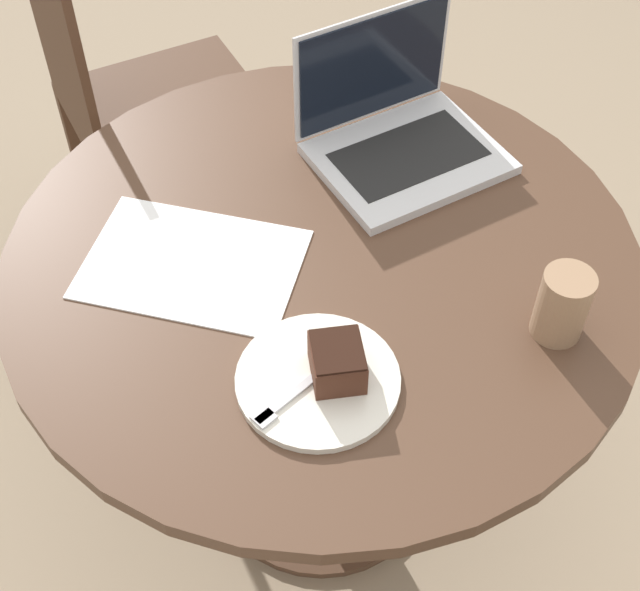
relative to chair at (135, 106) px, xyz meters
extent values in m
plane|color=gray|center=(-0.28, 0.71, -0.50)|extent=(12.00, 12.00, 0.00)
cylinder|color=#4C3323|center=(-0.28, 0.71, -0.49)|extent=(0.47, 0.47, 0.02)
cylinder|color=#4C3323|center=(-0.28, 0.71, -0.15)|extent=(0.12, 0.12, 0.65)
cylinder|color=#4C3323|center=(-0.28, 0.71, 0.19)|extent=(1.01, 1.01, 0.03)
cube|color=#472D1E|center=(-0.07, -0.02, -0.04)|extent=(0.52, 0.52, 0.02)
cube|color=#472D1E|center=(0.12, 0.04, 0.22)|extent=(0.13, 0.38, 0.50)
cube|color=#472D1E|center=(-0.20, -0.26, -0.27)|extent=(0.04, 0.04, 0.45)
cube|color=#472D1E|center=(-0.31, 0.11, -0.27)|extent=(0.04, 0.04, 0.45)
cube|color=#472D1E|center=(0.17, -0.15, -0.27)|extent=(0.04, 0.04, 0.45)
cube|color=#472D1E|center=(0.06, 0.22, -0.27)|extent=(0.04, 0.04, 0.45)
cube|color=white|center=(-0.08, 0.69, 0.20)|extent=(0.40, 0.35, 0.00)
cylinder|color=silver|center=(-0.23, 0.95, 0.21)|extent=(0.23, 0.23, 0.01)
cube|color=#472619|center=(-0.26, 0.95, 0.24)|extent=(0.07, 0.08, 0.05)
cube|color=black|center=(-0.26, 0.95, 0.27)|extent=(0.07, 0.08, 0.00)
cube|color=silver|center=(-0.21, 0.96, 0.22)|extent=(0.15, 0.10, 0.00)
cube|color=silver|center=(-0.15, 1.00, 0.22)|extent=(0.04, 0.04, 0.00)
cylinder|color=#997556|center=(-0.59, 0.93, 0.26)|extent=(0.07, 0.07, 0.11)
cube|color=silver|center=(-0.47, 0.52, 0.21)|extent=(0.37, 0.33, 0.02)
cube|color=black|center=(-0.47, 0.52, 0.22)|extent=(0.28, 0.21, 0.00)
cube|color=silver|center=(-0.43, 0.40, 0.32)|extent=(0.29, 0.10, 0.21)
cube|color=black|center=(-0.43, 0.41, 0.32)|extent=(0.27, 0.10, 0.19)
camera|label=1|loc=(-0.10, 1.66, 1.22)|focal=50.00mm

